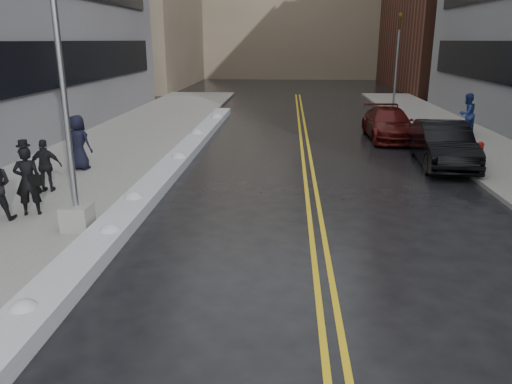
% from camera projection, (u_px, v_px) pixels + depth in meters
% --- Properties ---
extents(ground, '(160.00, 160.00, 0.00)m').
position_uv_depth(ground, '(199.00, 276.00, 10.03)').
color(ground, black).
rests_on(ground, ground).
extents(sidewalk_west, '(5.50, 50.00, 0.15)m').
position_uv_depth(sidewalk_west, '(100.00, 157.00, 19.91)').
color(sidewalk_west, gray).
rests_on(sidewalk_west, ground).
extents(sidewalk_east, '(4.00, 50.00, 0.15)m').
position_uv_depth(sidewalk_east, '(505.00, 163.00, 18.93)').
color(sidewalk_east, gray).
rests_on(sidewalk_east, ground).
extents(lane_line_left, '(0.12, 50.00, 0.01)m').
position_uv_depth(lane_line_left, '(303.00, 161.00, 19.43)').
color(lane_line_left, gold).
rests_on(lane_line_left, ground).
extents(lane_line_right, '(0.12, 50.00, 0.01)m').
position_uv_depth(lane_line_right, '(311.00, 162.00, 19.41)').
color(lane_line_right, gold).
rests_on(lane_line_right, ground).
extents(snow_ridge, '(0.90, 30.00, 0.34)m').
position_uv_depth(snow_ridge, '(170.00, 168.00, 17.77)').
color(snow_ridge, silver).
rests_on(snow_ridge, ground).
extents(lamppost, '(0.65, 0.65, 7.62)m').
position_uv_depth(lamppost, '(68.00, 132.00, 11.41)').
color(lamppost, gray).
rests_on(lamppost, sidewalk_west).
extents(fire_hydrant, '(0.26, 0.26, 0.73)m').
position_uv_depth(fire_hydrant, '(480.00, 150.00, 18.86)').
color(fire_hydrant, maroon).
rests_on(fire_hydrant, sidewalk_east).
extents(traffic_signal, '(0.16, 0.20, 6.00)m').
position_uv_depth(traffic_signal, '(397.00, 59.00, 31.41)').
color(traffic_signal, gray).
rests_on(traffic_signal, sidewalk_east).
extents(pedestrian_fedora, '(0.77, 0.63, 1.82)m').
position_uv_depth(pedestrian_fedora, '(28.00, 181.00, 12.85)').
color(pedestrian_fedora, black).
rests_on(pedestrian_fedora, sidewalk_west).
extents(pedestrian_c, '(1.06, 0.82, 1.92)m').
position_uv_depth(pedestrian_c, '(78.00, 143.00, 17.41)').
color(pedestrian_c, black).
rests_on(pedestrian_c, sidewalk_west).
extents(pedestrian_d, '(0.97, 0.51, 1.59)m').
position_uv_depth(pedestrian_d, '(46.00, 166.00, 14.89)').
color(pedestrian_d, black).
rests_on(pedestrian_d, sidewalk_west).
extents(pedestrian_east, '(1.21, 1.16, 1.97)m').
position_uv_depth(pedestrian_east, '(467.00, 114.00, 23.95)').
color(pedestrian_east, navy).
rests_on(pedestrian_east, sidewalk_east).
extents(car_black, '(2.03, 5.04, 1.63)m').
position_uv_depth(car_black, '(443.00, 144.00, 18.56)').
color(car_black, black).
rests_on(car_black, ground).
extents(car_maroon, '(2.05, 5.01, 1.45)m').
position_uv_depth(car_maroon, '(389.00, 124.00, 23.67)').
color(car_maroon, '#440C0B').
rests_on(car_maroon, ground).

